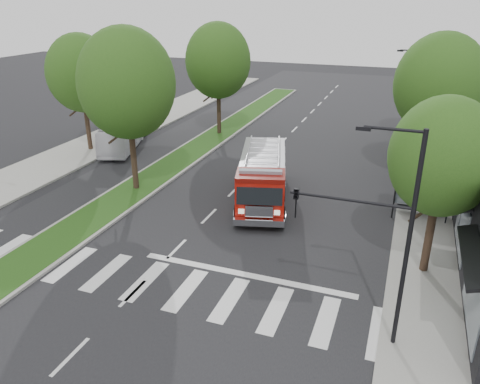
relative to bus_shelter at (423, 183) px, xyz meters
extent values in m
plane|color=black|center=(-11.20, -8.15, -2.04)|extent=(140.00, 140.00, 0.00)
cube|color=gray|center=(1.30, 1.85, -1.96)|extent=(5.00, 80.00, 0.15)
cube|color=gray|center=(-25.70, 1.85, -1.96)|extent=(5.00, 80.00, 0.15)
cube|color=gray|center=(-17.20, 9.85, -1.97)|extent=(3.00, 50.00, 0.14)
cube|color=#1F3F12|center=(-17.20, 9.85, -1.89)|extent=(2.60, 49.50, 0.02)
cylinder|color=black|center=(-1.40, -0.75, -0.79)|extent=(0.08, 0.08, 2.50)
cylinder|color=black|center=(1.40, -0.75, -0.79)|extent=(0.08, 0.08, 2.50)
cylinder|color=black|center=(-1.40, 0.45, -0.79)|extent=(0.08, 0.08, 2.50)
cylinder|color=black|center=(1.40, 0.45, -0.79)|extent=(0.08, 0.08, 2.50)
cube|color=black|center=(0.00, -0.15, 0.51)|extent=(3.20, 1.60, 0.12)
cube|color=#8C99A5|center=(0.00, 0.55, -0.74)|extent=(2.80, 0.04, 1.80)
cube|color=black|center=(0.00, -0.15, -1.49)|extent=(2.40, 0.40, 0.08)
cylinder|color=black|center=(0.30, -6.15, -0.17)|extent=(0.36, 0.36, 3.74)
ellipsoid|color=#143A0F|center=(0.30, -6.15, 3.49)|extent=(4.40, 4.40, 5.06)
cylinder|color=black|center=(0.30, 5.85, 0.16)|extent=(0.36, 0.36, 4.40)
ellipsoid|color=#143A0F|center=(0.30, 5.85, 4.46)|extent=(5.60, 5.60, 6.44)
cylinder|color=black|center=(0.30, 15.85, -0.06)|extent=(0.36, 0.36, 3.96)
ellipsoid|color=#143A0F|center=(0.30, 15.85, 3.81)|extent=(5.00, 5.00, 5.75)
cylinder|color=black|center=(-17.20, -2.15, 0.27)|extent=(0.36, 0.36, 4.62)
ellipsoid|color=#143A0F|center=(-17.20, -2.15, 4.79)|extent=(5.80, 5.80, 6.67)
cylinder|color=black|center=(-17.20, 11.85, 0.16)|extent=(0.36, 0.36, 4.40)
ellipsoid|color=#143A0F|center=(-17.20, 11.85, 4.46)|extent=(5.60, 5.60, 6.44)
cylinder|color=black|center=(-25.20, 3.85, 0.05)|extent=(0.36, 0.36, 4.18)
ellipsoid|color=#143A0F|center=(-25.20, 3.85, 4.14)|extent=(5.20, 5.20, 5.98)
cylinder|color=black|center=(-0.70, -11.65, 1.96)|extent=(0.16, 0.16, 8.00)
cylinder|color=black|center=(-1.60, -11.65, 5.86)|extent=(1.80, 0.10, 0.10)
cube|color=black|center=(-2.50, -11.65, 5.81)|extent=(0.45, 0.20, 0.12)
cylinder|color=black|center=(-2.70, -11.65, 3.36)|extent=(4.00, 0.10, 0.10)
imported|color=black|center=(-4.50, -11.65, 2.96)|extent=(0.18, 0.22, 1.10)
cylinder|color=black|center=(-0.70, 11.85, 1.96)|extent=(0.16, 0.16, 8.00)
cylinder|color=black|center=(-1.60, 11.85, 5.86)|extent=(1.80, 0.10, 0.10)
cube|color=black|center=(-2.50, 11.85, 5.81)|extent=(0.45, 0.20, 0.12)
cube|color=#630A05|center=(-9.08, -0.83, -1.52)|extent=(4.81, 9.10, 0.26)
cube|color=#981008|center=(-9.30, -0.03, -0.43)|extent=(4.26, 7.10, 2.08)
cube|color=#981008|center=(-8.22, -3.93, -0.43)|extent=(3.00, 2.49, 2.18)
cube|color=#B2B2B7|center=(-9.30, -0.03, 0.66)|extent=(4.26, 7.10, 0.12)
cylinder|color=#B2B2B7|center=(-10.20, -0.27, 0.87)|extent=(1.75, 6.04, 0.10)
cylinder|color=#B2B2B7|center=(-8.39, 0.22, 0.87)|extent=(1.75, 6.04, 0.10)
cube|color=silver|center=(-7.91, -5.08, -1.42)|extent=(2.70, 1.07, 0.36)
cube|color=#8C99A5|center=(-8.22, -3.93, 0.97)|extent=(2.30, 0.96, 0.19)
cylinder|color=black|center=(-9.29, -4.55, -1.47)|extent=(0.65, 1.20, 1.14)
cylinder|color=black|center=(-6.99, -3.92, -1.47)|extent=(0.65, 1.20, 1.14)
cylinder|color=black|center=(-10.45, -0.34, -1.47)|extent=(0.65, 1.20, 1.14)
cylinder|color=black|center=(-8.14, 0.29, -1.47)|extent=(0.65, 1.20, 1.14)
cylinder|color=black|center=(-11.11, 2.06, -1.47)|extent=(0.65, 1.20, 1.14)
cylinder|color=black|center=(-8.80, 2.69, -1.47)|extent=(0.65, 1.20, 1.14)
imported|color=silver|center=(-23.20, 5.88, -0.77)|extent=(5.02, 9.31, 2.54)
camera|label=1|loc=(-1.23, -26.10, 9.57)|focal=35.00mm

